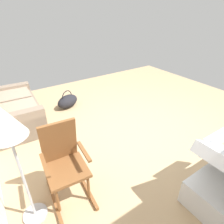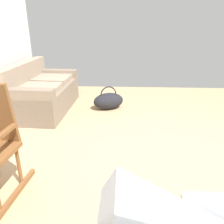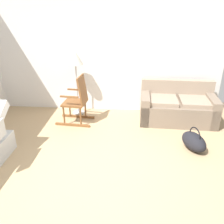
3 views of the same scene
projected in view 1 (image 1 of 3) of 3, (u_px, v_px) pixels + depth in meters
name	position (u px, v px, depth m)	size (l,w,h in m)	color
ground_plane	(143.00, 128.00, 3.85)	(6.52, 6.52, 0.00)	tan
couch	(14.00, 111.00, 3.86)	(1.64, 0.92, 0.85)	#7D6C5C
rocking_chair	(64.00, 163.00, 2.32)	(0.80, 0.54, 1.05)	brown
floor_lamp	(8.00, 132.00, 1.66)	(0.34, 0.34, 1.48)	#B2B5BA
duffel_bag	(68.00, 101.00, 4.58)	(0.50, 0.64, 0.43)	black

